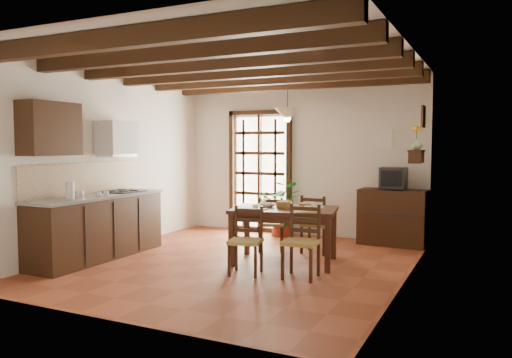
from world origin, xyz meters
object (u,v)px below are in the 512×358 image
Objects in this scene: chair_near_left at (246,253)px; chair_far_left at (271,234)px; chair_far_right at (316,235)px; crt_tv at (393,178)px; pendant_lamp at (287,113)px; sideboard at (393,217)px; dining_table at (284,215)px; chair_near_right at (301,255)px; potted_plant at (281,204)px; kitchen_counter at (98,226)px.

chair_far_left is at bearing 89.48° from chair_near_left.
chair_far_right is (0.69, 0.14, 0.01)m from chair_far_left.
crt_tv is 0.48× the size of pendant_lamp.
chair_near_left is at bearing -114.06° from sideboard.
crt_tv reaches higher than dining_table.
dining_table is 1.73× the size of chair_near_right.
potted_plant reaches higher than dining_table.
chair_near_left is 0.97× the size of chair_far_right.
chair_near_right is (0.49, -0.64, -0.39)m from dining_table.
kitchen_counter is 4.62m from sideboard.
dining_table is 0.89m from chair_far_right.
kitchen_counter reaches higher than crt_tv.
sideboard is (1.13, 1.91, -0.21)m from dining_table.
potted_plant is (-1.96, -0.04, -0.53)m from crt_tv.
pendant_lamp reaches higher than chair_near_left.
dining_table is at bearing 76.59° from chair_far_right.
chair_near_right is at bearing 5.25° from kitchen_counter.
chair_far_right is (-0.29, 1.42, -0.00)m from chair_near_right.
chair_far_left is at bearing 124.40° from chair_near_right.
kitchen_counter is 3.16m from pendant_lamp.
crt_tv is at bearing -128.32° from chair_far_right.
chair_far_left is at bearing 37.29° from kitchen_counter.
dining_table is 1.41m from pendant_lamp.
chair_far_right is at bearing 63.63° from chair_near_left.
pendant_lamp is (0.83, -1.76, 1.51)m from potted_plant.
kitchen_counter reaches higher than chair_near_left.
crt_tv is 2.03m from potted_plant.
kitchen_counter is 2.54× the size of chair_far_right.
chair_near_left is (2.33, 0.14, -0.21)m from kitchen_counter.
chair_near_right is at bearing -62.18° from potted_plant.
dining_table is at bearing 19.92° from kitchen_counter.
chair_near_left is 1.61m from chair_far_right.
kitchen_counter is at bearing -139.98° from sideboard.
chair_far_left is (-0.28, 1.42, -0.00)m from chair_near_left.
pendant_lamp is (2.53, 1.02, 1.60)m from kitchen_counter.
chair_near_left is 2.02m from pendant_lamp.
chair_far_right reaches higher than chair_near_left.
kitchen_counter is at bearing -158.11° from pendant_lamp.
sideboard is at bearing 37.66° from kitchen_counter.
chair_near_left is at bearing 81.15° from chair_far_left.
kitchen_counter is at bearing -177.64° from chair_near_right.
sideboard is at bearing -161.89° from chair_far_left.
chair_near_left is 0.71m from chair_near_right.
chair_far_left is 2.06m from sideboard.
chair_far_left is 0.79× the size of sideboard.
chair_near_left is 2.73m from potted_plant.
chair_near_right is 0.84× the size of sideboard.
chair_far_right is at bearing -46.42° from potted_plant.
chair_far_left is 0.70m from chair_far_right.
sideboard is 2.68m from pendant_lamp.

